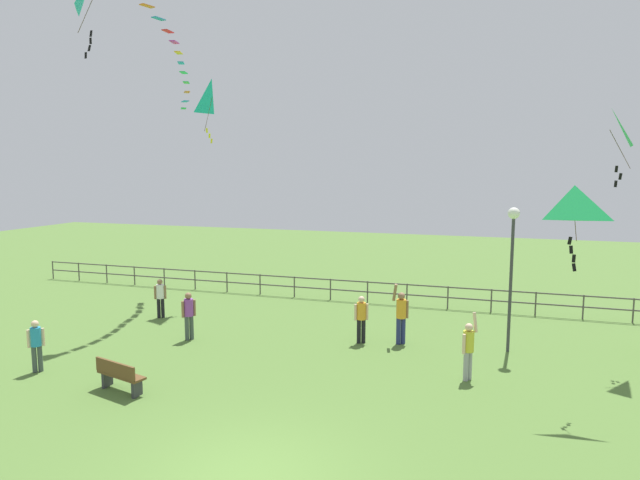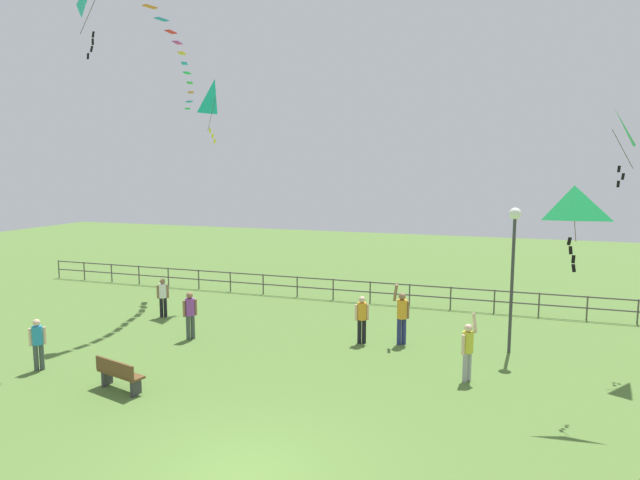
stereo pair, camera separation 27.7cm
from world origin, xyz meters
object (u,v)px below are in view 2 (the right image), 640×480
object	(u,v)px
person_6	(362,316)
kite_0	(573,208)
person_5	(38,341)
person_7	(163,295)
person_0	(468,348)
kite_2	(215,99)
kite_4	(613,131)
person_1	(190,312)
person_2	(402,314)
streamer_kite	(151,4)
park_bench	(119,374)
lamppost	(514,249)

from	to	relation	value
person_6	kite_0	bearing A→B (deg)	-23.77
person_5	person_7	size ratio (longest dim) A/B	0.99
person_0	person_7	xyz separation A→B (m)	(-11.75, 2.90, -0.06)
kite_2	kite_4	bearing A→B (deg)	-9.67
kite_2	person_5	bearing A→B (deg)	-95.31
person_1	person_2	size ratio (longest dim) A/B	0.80
person_2	person_6	world-z (taller)	person_2
person_6	person_7	size ratio (longest dim) A/B	1.04
person_0	kite_4	distance (m)	7.78
kite_0	streamer_kite	bearing A→B (deg)	165.79
park_bench	person_1	distance (m)	4.50
person_7	kite_2	size ratio (longest dim) A/B	0.59
person_1	streamer_kite	world-z (taller)	streamer_kite
lamppost	person_2	distance (m)	4.10
person_7	kite_4	bearing A→B (deg)	1.82
person_7	kite_0	xyz separation A→B (m)	(14.12, -3.26, 3.96)
person_2	person_7	distance (m)	9.47
streamer_kite	kite_0	bearing A→B (deg)	-14.21
person_2	person_5	world-z (taller)	person_2
person_6	person_0	bearing A→B (deg)	-32.43
person_1	person_6	world-z (taller)	person_1
person_2	kite_4	world-z (taller)	kite_4
park_bench	person_7	bearing A→B (deg)	115.89
kite_4	park_bench	bearing A→B (deg)	-150.23
kite_0	streamer_kite	size ratio (longest dim) A/B	0.34
person_2	kite_2	bearing A→B (deg)	159.02
lamppost	person_5	world-z (taller)	lamppost
person_0	person_5	world-z (taller)	person_0
person_1	person_7	size ratio (longest dim) A/B	1.07
lamppost	kite_2	xyz separation A→B (m)	(-12.02, 3.00, 5.38)
lamppost	kite_0	world-z (taller)	kite_0
person_6	kite_2	bearing A→B (deg)	153.76
streamer_kite	park_bench	bearing A→B (deg)	-63.16
kite_2	person_6	bearing A→B (deg)	-26.24
person_1	person_7	world-z (taller)	person_1
lamppost	person_5	distance (m)	14.41
streamer_kite	kite_4	bearing A→B (deg)	0.31
person_5	streamer_kite	size ratio (longest dim) A/B	0.25
person_2	kite_0	bearing A→B (deg)	-32.16
person_1	kite_4	world-z (taller)	kite_4
person_5	kite_2	xyz separation A→B (m)	(0.84, 9.03, 7.83)
person_5	person_7	bearing A→B (deg)	89.92
person_2	streamer_kite	xyz separation A→B (m)	(-9.81, 0.73, 10.88)
lamppost	kite_2	bearing A→B (deg)	165.97
kite_4	person_6	bearing A→B (deg)	-171.11
person_5	kite_0	bearing A→B (deg)	11.18
kite_2	kite_4	world-z (taller)	kite_2
person_1	kite_2	world-z (taller)	kite_2
park_bench	kite_4	size ratio (longest dim) A/B	0.68
lamppost	streamer_kite	distance (m)	15.74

